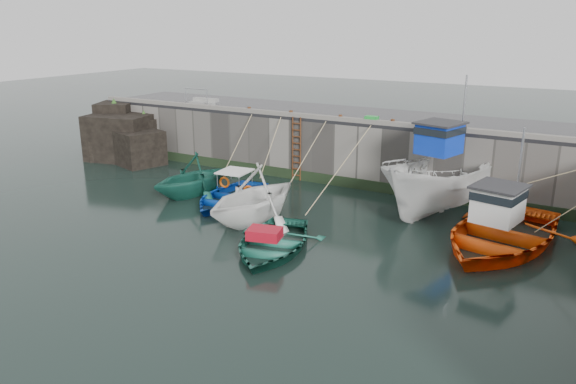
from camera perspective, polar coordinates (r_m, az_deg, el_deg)
The scene contains 24 objects.
ground at distance 19.54m, azimuth -8.17°, elevation -6.38°, with size 120.00×120.00×0.00m, color black.
quay_back at distance 29.47m, azimuth 6.72°, elevation 4.71°, with size 30.00×5.00×3.00m, color slate.
road_back at distance 29.18m, azimuth 6.83°, elevation 7.74°, with size 30.00×5.00×0.16m, color black.
kerb_back at distance 27.03m, azimuth 4.86°, elevation 7.46°, with size 30.00×0.30×0.20m, color slate.
algae_back at distance 27.52m, azimuth 4.54°, elevation 1.21°, with size 30.00×0.08×0.50m, color black.
rock_outcrop at distance 34.05m, azimuth -16.20°, elevation 5.39°, with size 5.85×4.24×3.41m.
ladder at distance 28.03m, azimuth 0.86°, elevation 4.38°, with size 0.51×0.08×3.20m.
boat_near_white at distance 26.45m, azimuth -9.63°, elevation -0.20°, with size 3.66×4.24×2.24m, color #195848.
boat_near_white_rope at distance 29.16m, azimuth -5.24°, elevation 1.58°, with size 0.04×3.35×3.10m, color tan, non-canonical shape.
boat_near_blue at distance 25.05m, azimuth -5.92°, elevation -1.02°, with size 3.48×4.87×1.01m, color #0B3CAB.
boat_near_blue_rope at distance 27.94m, azimuth -1.61°, elevation 0.97°, with size 0.04×3.44×3.10m, color tan, non-canonical shape.
boat_near_blacktrim at distance 22.75m, azimuth -3.48°, elevation -2.82°, with size 4.24×4.92×2.59m, color white.
boat_near_blacktrim_rope at distance 26.30m, azimuth 1.68°, elevation -0.06°, with size 0.04×4.50×3.10m, color tan, non-canonical shape.
boat_near_navy at distance 19.86m, azimuth -1.66°, elevation -5.82°, with size 3.48×4.87×1.01m, color #1C6250.
boat_near_navy_rope at distance 24.39m, azimuth 5.03°, elevation -1.49°, with size 0.04×6.49×3.10m, color tan, non-canonical shape.
boat_far_white at distance 24.27m, azimuth 15.45°, elevation 0.89°, with size 4.77×8.08×5.93m.
boat_far_orange at distance 21.39m, azimuth 20.75°, elevation -3.94°, with size 6.18×7.74×4.43m.
fish_crate at distance 26.48m, azimuth 8.50°, elevation 7.28°, with size 0.59×0.38×0.33m, color #1B942F.
railing at distance 32.51m, azimuth -8.57°, elevation 9.10°, with size 1.60×1.05×1.00m.
bollard_a at distance 29.54m, azimuth -3.96°, elevation 8.36°, with size 0.18×0.18×0.28m, color #3F1E0F.
bollard_b at distance 28.24m, azimuth 0.31°, elevation 8.01°, with size 0.18×0.18×0.28m, color #3F1E0F.
bollard_c at distance 27.03m, azimuth 5.34°, elevation 7.53°, with size 0.18×0.18×0.28m, color #3F1E0F.
bollard_d at distance 26.09m, azimuth 10.58°, elevation 6.98°, with size 0.18×0.18×0.28m, color #3F1E0F.
bollard_e at distance 25.24m, azimuth 17.47°, elevation 6.16°, with size 0.18×0.18×0.28m, color #3F1E0F.
Camera 1 is at (11.20, -14.06, 7.67)m, focal length 35.00 mm.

